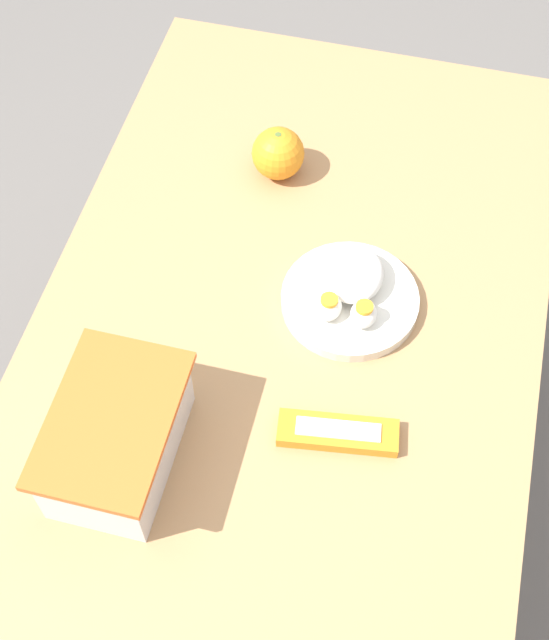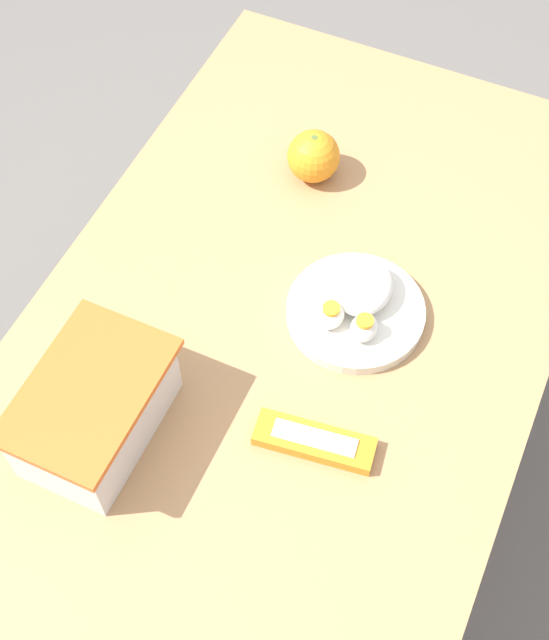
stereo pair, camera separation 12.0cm
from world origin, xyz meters
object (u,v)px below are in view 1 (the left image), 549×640
rice_plate (351,293)px  candy_bar (338,433)px  orange_fruit (278,153)px  food_container (118,440)px

rice_plate → candy_bar: size_ratio=1.21×
candy_bar → orange_fruit: bearing=23.4°
food_container → candy_bar: (0.09, -0.26, -0.04)m
orange_fruit → candy_bar: orange_fruit is taller
rice_plate → candy_bar: 0.21m
rice_plate → candy_bar: bearing=-173.0°
food_container → orange_fruit: (0.52, -0.07, -0.01)m
orange_fruit → candy_bar: bearing=-156.6°
food_container → orange_fruit: 0.52m
food_container → rice_plate: 0.38m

